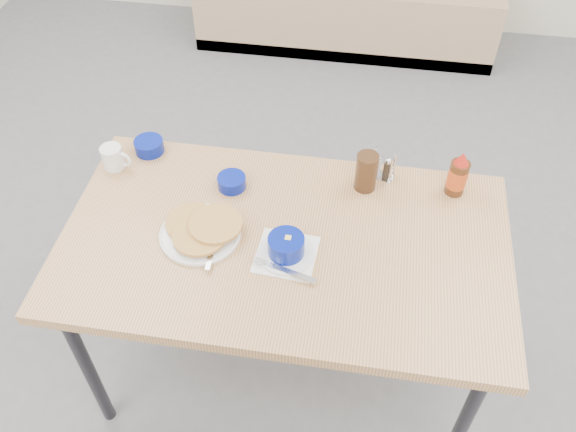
# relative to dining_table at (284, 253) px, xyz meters

# --- Properties ---
(ground) EXTENTS (6.00, 6.00, 0.00)m
(ground) POSITION_rel_dining_table_xyz_m (0.00, -0.25, -0.70)
(ground) COLOR slate
(ground) RESTS_ON ground
(dining_table) EXTENTS (1.40, 0.80, 0.76)m
(dining_table) POSITION_rel_dining_table_xyz_m (0.00, 0.00, 0.00)
(dining_table) COLOR tan
(dining_table) RESTS_ON ground
(pancake_plate) EXTENTS (0.26, 0.27, 0.05)m
(pancake_plate) POSITION_rel_dining_table_xyz_m (-0.26, -0.02, 0.08)
(pancake_plate) COLOR white
(pancake_plate) RESTS_ON dining_table
(coffee_mug) EXTENTS (0.11, 0.07, 0.08)m
(coffee_mug) POSITION_rel_dining_table_xyz_m (-0.64, 0.24, 0.11)
(coffee_mug) COLOR white
(coffee_mug) RESTS_ON dining_table
(grits_setting) EXTENTS (0.20, 0.20, 0.08)m
(grits_setting) POSITION_rel_dining_table_xyz_m (0.02, -0.06, 0.09)
(grits_setting) COLOR white
(grits_setting) RESTS_ON dining_table
(creamer_bowl) EXTENTS (0.10, 0.10, 0.05)m
(creamer_bowl) POSITION_rel_dining_table_xyz_m (-0.54, 0.34, 0.08)
(creamer_bowl) COLOR navy
(creamer_bowl) RESTS_ON dining_table
(butter_bowl) EXTENTS (0.10, 0.10, 0.04)m
(butter_bowl) POSITION_rel_dining_table_xyz_m (-0.21, 0.21, 0.08)
(butter_bowl) COLOR navy
(butter_bowl) RESTS_ON dining_table
(amber_tumbler) EXTENTS (0.10, 0.10, 0.14)m
(amber_tumbler) POSITION_rel_dining_table_xyz_m (0.23, 0.28, 0.13)
(amber_tumbler) COLOR #392212
(amber_tumbler) RESTS_ON dining_table
(condiment_caddy) EXTENTS (0.10, 0.07, 0.10)m
(condiment_caddy) POSITION_rel_dining_table_xyz_m (0.28, 0.34, 0.10)
(condiment_caddy) COLOR silver
(condiment_caddy) RESTS_ON dining_table
(syrup_bottle) EXTENTS (0.06, 0.06, 0.17)m
(syrup_bottle) POSITION_rel_dining_table_xyz_m (0.53, 0.30, 0.14)
(syrup_bottle) COLOR #47230F
(syrup_bottle) RESTS_ON dining_table
(sugar_wrapper) EXTENTS (0.04, 0.03, 0.00)m
(sugar_wrapper) POSITION_rel_dining_table_xyz_m (-0.23, -0.02, 0.06)
(sugar_wrapper) COLOR #E74D76
(sugar_wrapper) RESTS_ON dining_table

